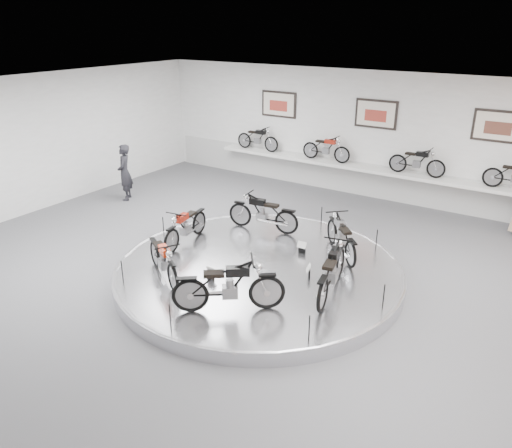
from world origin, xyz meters
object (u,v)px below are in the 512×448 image
Objects in this scene: display_platform at (259,271)px; visitor at (125,172)px; bike_a at (341,236)px; bike_f at (332,271)px; bike_d at (163,259)px; shelf at (368,169)px; bike_c at (186,226)px; bike_b at (263,213)px; bike_e at (229,286)px.

display_platform is 3.56× the size of visitor.
bike_f reaches higher than bike_a.
shelf is at bearing 110.14° from bike_d.
shelf is 7.03× the size of bike_d.
shelf is (0.00, 6.40, 0.85)m from display_platform.
bike_c reaches higher than display_platform.
bike_b is 3.53m from bike_f.
bike_a reaches higher than bike_d.
shelf reaches higher than display_platform.
bike_d is at bearing -130.08° from display_platform.
bike_f is at bearing 37.23° from visitor.
visitor is (-7.00, 3.98, 0.07)m from bike_e.
bike_a is at bearing 48.63° from visitor.
bike_a is (1.29, -4.88, -0.23)m from shelf.
display_platform is at bearing 68.35° from bike_e.
bike_c is at bearing -108.65° from shelf.
bike_f is at bearing 52.62° from bike_d.
bike_e is (-0.75, -3.39, 0.06)m from bike_a.
bike_d is 0.87× the size of bike_e.
bike_c is at bearing 106.85° from bike_e.
bike_d is 0.87× the size of visitor.
bike_a is 3.47m from bike_e.
bike_b is (-1.02, -4.63, -0.21)m from shelf.
bike_a is 1.02× the size of bike_c.
bike_e is at bearing 129.16° from bike_f.
display_platform is 4.09× the size of bike_d.
bike_e reaches higher than display_platform.
bike_f is at bearing 137.04° from bike_b.
bike_e is (0.54, -8.27, -0.17)m from shelf.
visitor is at bearing 161.87° from display_platform.
shelf is at bearing 152.80° from bike_c.
bike_c is 3.30m from bike_e.
display_platform is 3.65× the size of bike_f.
visitor is (-6.46, 2.12, 0.75)m from display_platform.
bike_a reaches higher than bike_c.
shelf is 6.28× the size of bike_f.
shelf is 5.05m from bike_a.
bike_b is at bearing 138.42° from bike_c.
bike_f is 0.97× the size of visitor.
shelf is at bearing -110.63° from bike_b.
display_platform is at bearing 79.64° from bike_d.
bike_a is at bearing 7.10° from bike_f.
bike_e reaches higher than bike_c.
bike_f is (1.88, -6.64, -0.18)m from shelf.
bike_d is 0.89× the size of bike_f.
bike_a is at bearing 165.64° from bike_b.
bike_d is (-0.33, -3.38, -0.03)m from bike_b.
bike_b is at bearing 49.39° from visitor.
bike_a is 0.90× the size of visitor.
bike_a is 7.77m from visitor.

